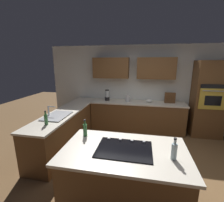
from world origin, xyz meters
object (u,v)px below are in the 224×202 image
Objects in this scene: spice_rack at (170,98)px; dish_soap_bottle at (46,119)px; wall_oven at (208,99)px; kettle at (128,98)px; cooktop at (124,149)px; second_bottle at (174,151)px; blender at (107,96)px; oil_bottle at (85,129)px; mixing_bowl at (149,101)px; sink_unit at (57,115)px.

spice_rack is 1.10× the size of dish_soap_bottle.
wall_oven is 7.58× the size of dish_soap_bottle.
kettle is (1.25, 0.06, -0.06)m from spice_rack.
spice_rack reaches higher than dish_soap_bottle.
kettle is at bearing -0.61° from wall_oven.
cooktop is 2.63× the size of second_bottle.
dish_soap_bottle is (1.37, 2.18, 0.01)m from kettle.
second_bottle is (-1.51, 2.89, -0.03)m from blender.
oil_bottle reaches higher than cooktop.
blender is 1.11× the size of spice_rack.
second_bottle is (-0.86, 2.89, 0.02)m from kettle.
cooktop is at bearing 107.57° from blender.
spice_rack is 3.45m from dish_soap_bottle.
spice_rack is 1.25m from kettle.
cooktop is 2.81m from mixing_bowl.
dish_soap_bottle is (2.02, 2.18, 0.06)m from mixing_bowl.
blender is 0.65m from kettle.
second_bottle is at bearing 163.02° from oil_bottle.
oil_bottle reaches higher than sink_unit.
dish_soap_bottle is at bearing -17.75° from second_bottle.
wall_oven is 1.60m from mixing_bowl.
oil_bottle is (-0.98, 0.79, 0.09)m from sink_unit.
kettle is 0.70× the size of dish_soap_bottle.
sink_unit is 1.87m from blender.
sink_unit is at bearing 24.47° from wall_oven.
spice_rack reaches higher than sink_unit.
wall_oven reaches higher than dish_soap_bottle.
blender reaches higher than mixing_bowl.
kettle is (2.25, -0.02, -0.07)m from wall_oven.
second_bottle is at bearing 117.60° from blender.
cooktop is 2.22× the size of blender.
dish_soap_bottle is (-0.06, 0.48, 0.09)m from sink_unit.
cooktop is at bearing 94.73° from kettle.
sink_unit is at bearing -39.09° from oil_bottle.
kettle is at bearing -100.29° from oil_bottle.
cooktop is 4.02× the size of mixing_bowl.
wall_oven is at bearing 179.39° from kettle.
kettle is at bearing -73.41° from second_bottle.
second_bottle reaches higher than sink_unit.
wall_oven is at bearing -126.26° from cooktop.
blender reaches higher than oil_bottle.
sink_unit reaches higher than mixing_bowl.
oil_bottle reaches higher than mixing_bowl.
sink_unit is 2.49× the size of dish_soap_bottle.
spice_rack reaches higher than second_bottle.
blender is 1.22× the size of dish_soap_bottle.
mixing_bowl is at bearing -0.85° from wall_oven.
blender is at bearing -0.47° from wall_oven.
second_bottle reaches higher than mixing_bowl.
wall_oven reaches higher than spice_rack.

